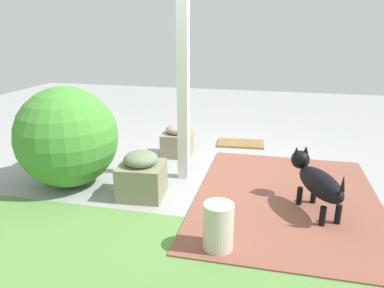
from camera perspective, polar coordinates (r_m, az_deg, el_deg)
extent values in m
plane|color=#969897|center=(4.27, 1.52, -4.91)|extent=(12.00, 12.00, 0.00)
cube|color=brown|center=(3.83, 14.67, -8.25)|extent=(1.80, 2.40, 0.02)
cube|color=white|center=(3.90, -1.40, 11.74)|extent=(0.12, 0.12, 2.47)
cube|color=gray|center=(4.87, -2.33, -0.03)|extent=(0.42, 0.42, 0.31)
ellipsoid|color=gray|center=(4.81, -2.36, 2.31)|extent=(0.30, 0.30, 0.13)
cube|color=gray|center=(3.73, -7.89, -5.69)|extent=(0.47, 0.47, 0.35)
ellipsoid|color=#6B7757|center=(3.65, -8.05, -2.32)|extent=(0.35, 0.35, 0.16)
sphere|color=#418A30|center=(4.09, -19.05, 1.05)|extent=(1.08, 1.08, 1.08)
cylinder|color=#B75C33|center=(5.32, -15.28, 0.63)|extent=(0.25, 0.25, 0.26)
cylinder|color=#2F662B|center=(5.23, -15.60, 4.31)|extent=(0.14, 0.14, 0.45)
ellipsoid|color=black|center=(3.48, 19.53, -5.95)|extent=(0.48, 0.68, 0.24)
sphere|color=black|center=(3.75, 16.68, -2.37)|extent=(0.18, 0.18, 0.18)
cone|color=black|center=(3.69, 16.14, -0.96)|extent=(0.05, 0.05, 0.08)
cone|color=black|center=(3.74, 17.49, -0.84)|extent=(0.05, 0.05, 0.08)
cylinder|color=black|center=(3.69, 16.54, -7.95)|extent=(0.05, 0.05, 0.19)
cylinder|color=black|center=(3.76, 18.57, -7.64)|extent=(0.05, 0.05, 0.19)
cylinder|color=black|center=(3.39, 19.84, -10.75)|extent=(0.05, 0.05, 0.19)
cylinder|color=black|center=(3.47, 21.98, -10.33)|extent=(0.05, 0.05, 0.19)
cone|color=black|center=(3.20, 22.68, -5.66)|extent=(0.04, 0.04, 0.15)
cylinder|color=beige|center=(2.86, 4.17, -12.93)|extent=(0.24, 0.24, 0.40)
cube|color=olive|center=(5.39, 7.67, 0.08)|extent=(0.70, 0.43, 0.03)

